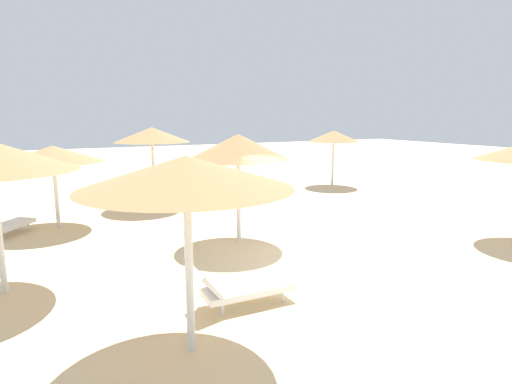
{
  "coord_description": "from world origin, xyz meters",
  "views": [
    {
      "loc": [
        -5.59,
        -7.83,
        3.41
      ],
      "look_at": [
        0.0,
        3.0,
        1.2
      ],
      "focal_mm": 29.5,
      "sensor_mm": 36.0,
      "label": 1
    }
  ],
  "objects": [
    {
      "name": "bench_0",
      "position": [
        -0.83,
        12.63,
        0.35
      ],
      "size": [
        1.52,
        0.48,
        0.49
      ],
      "color": "brown",
      "rests_on": "ground"
    },
    {
      "name": "parasol_1",
      "position": [
        -3.82,
        -2.32,
        2.64
      ],
      "size": [
        2.98,
        2.98,
        2.88
      ],
      "color": "silver",
      "rests_on": "ground"
    },
    {
      "name": "parasol_5",
      "position": [
        7.18,
        8.68,
        2.43
      ],
      "size": [
        2.5,
        2.5,
        2.71
      ],
      "color": "silver",
      "rests_on": "ground"
    },
    {
      "name": "parasol_4",
      "position": [
        -0.92,
        2.24,
        2.6
      ],
      "size": [
        2.74,
        2.74,
        2.95
      ],
      "color": "silver",
      "rests_on": "ground"
    },
    {
      "name": "lounger_0",
      "position": [
        -0.76,
        9.24,
        0.33
      ],
      "size": [
        1.93,
        1.42,
        0.81
      ],
      "color": "white",
      "rests_on": "ground"
    },
    {
      "name": "lounger_2",
      "position": [
        -6.7,
        5.79,
        0.31
      ],
      "size": [
        1.69,
        1.9,
        0.61
      ],
      "color": "white",
      "rests_on": "ground"
    },
    {
      "name": "bench_1",
      "position": [
        3.26,
        11.19,
        0.35
      ],
      "size": [
        1.53,
        0.55,
        0.49
      ],
      "color": "brown",
      "rests_on": "ground"
    },
    {
      "name": "parasol_2",
      "position": [
        -5.24,
        6.21,
        2.27
      ],
      "size": [
        2.89,
        2.89,
        2.54
      ],
      "color": "silver",
      "rests_on": "ground"
    },
    {
      "name": "lounger_1",
      "position": [
        -2.52,
        -1.3,
        0.32
      ],
      "size": [
        1.87,
        0.68,
        0.79
      ],
      "color": "white",
      "rests_on": "ground"
    },
    {
      "name": "ground_plane",
      "position": [
        0.0,
        0.0,
        0.0
      ],
      "size": [
        80.0,
        80.0,
        0.0
      ],
      "primitive_type": "plane",
      "color": "beige"
    },
    {
      "name": "parasol_0",
      "position": [
        -1.79,
        8.0,
        2.68
      ],
      "size": [
        2.8,
        2.8,
        3.0
      ],
      "color": "silver",
      "rests_on": "ground"
    }
  ]
}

